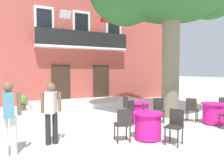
% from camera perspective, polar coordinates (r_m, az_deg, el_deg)
% --- Properties ---
extents(ground_plane, '(120.00, 120.00, 0.00)m').
position_cam_1_polar(ground_plane, '(8.70, -3.25, -9.33)').
color(ground_plane, silver).
extents(building_facade, '(13.00, 5.09, 7.50)m').
position_cam_1_polar(building_facade, '(15.50, -10.39, 10.10)').
color(building_facade, '#B24C42').
rests_on(building_facade, ground).
extents(entrance_step_platform, '(6.30, 2.66, 0.25)m').
position_cam_1_polar(entrance_step_platform, '(12.35, -6.13, -4.99)').
color(entrance_step_platform, silver).
rests_on(entrance_step_platform, ground).
extents(cafe_table_near_tree, '(0.86, 0.86, 0.76)m').
position_cam_1_polar(cafe_table_near_tree, '(8.66, 25.39, -7.05)').
color(cafe_table_near_tree, '#DB1984').
rests_on(cafe_table_near_tree, ground).
extents(cafe_chair_near_tree_0, '(0.56, 0.56, 0.91)m').
position_cam_1_polar(cafe_chair_near_tree_0, '(8.66, 20.39, -6.02)').
color(cafe_chair_near_tree_0, '#2D2823').
rests_on(cafe_chair_near_tree_0, ground).
extents(cafe_table_middle, '(0.86, 0.86, 0.76)m').
position_cam_1_polar(cafe_table_middle, '(8.16, 7.05, -7.39)').
color(cafe_table_middle, '#DB1984').
rests_on(cafe_table_middle, ground).
extents(cafe_chair_middle_0, '(0.52, 0.52, 0.91)m').
position_cam_1_polar(cafe_chair_middle_0, '(7.49, 4.28, -7.27)').
color(cafe_chair_middle_0, '#2D2823').
rests_on(cafe_chair_middle_0, ground).
extents(cafe_chair_middle_1, '(0.55, 0.55, 0.91)m').
position_cam_1_polar(cafe_chair_middle_1, '(8.24, 12.31, -6.36)').
color(cafe_chair_middle_1, '#2D2823').
rests_on(cafe_chair_middle_1, ground).
extents(cafe_chair_middle_2, '(0.42, 0.42, 0.91)m').
position_cam_1_polar(cafe_chair_middle_2, '(8.75, 4.20, -5.73)').
color(cafe_chair_middle_2, '#2D2823').
rests_on(cafe_chair_middle_2, ground).
extents(cafe_table_front, '(0.86, 0.86, 0.76)m').
position_cam_1_polar(cafe_table_front, '(6.21, 9.52, -10.82)').
color(cafe_table_front, '#DB1984').
rests_on(cafe_table_front, ground).
extents(cafe_chair_front_0, '(0.56, 0.56, 0.91)m').
position_cam_1_polar(cafe_chair_front_0, '(6.91, 9.20, -8.19)').
color(cafe_chair_front_0, '#2D2823').
rests_on(cafe_chair_front_0, ground).
extents(cafe_chair_front_1, '(0.48, 0.48, 0.91)m').
position_cam_1_polar(cafe_chair_front_1, '(5.86, 2.95, -10.25)').
color(cafe_chair_front_1, '#2D2823').
rests_on(cafe_chair_front_1, ground).
extents(cafe_chair_front_2, '(0.54, 0.54, 0.91)m').
position_cam_1_polar(cafe_chair_front_2, '(5.95, 16.41, -10.17)').
color(cafe_chair_front_2, '#2D2823').
rests_on(cafe_chair_front_2, ground).
extents(ground_planter_left, '(0.38, 0.38, 0.77)m').
position_cam_1_polar(ground_planter_left, '(11.42, -22.60, -4.35)').
color(ground_planter_left, '#47423D').
rests_on(ground_planter_left, ground).
extents(pedestrian_near_entrance, '(0.53, 0.40, 1.62)m').
position_cam_1_polar(pedestrian_near_entrance, '(5.84, -15.84, -6.58)').
color(pedestrian_near_entrance, '#232328').
rests_on(pedestrian_near_entrance, ground).
extents(pedestrian_mid_plaza, '(0.53, 0.35, 1.68)m').
position_cam_1_polar(pedestrian_mid_plaza, '(5.35, -25.75, -7.27)').
color(pedestrian_mid_plaza, silver).
rests_on(pedestrian_mid_plaza, ground).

